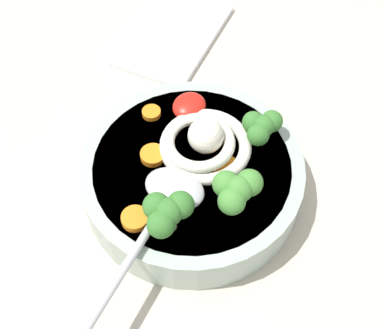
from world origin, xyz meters
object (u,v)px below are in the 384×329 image
(soup_bowl, at_px, (192,177))
(soup_spoon, at_px, (166,202))
(folded_napkin, at_px, (174,36))
(noodle_pile, at_px, (204,143))

(soup_bowl, distance_m, soup_spoon, 0.06)
(soup_spoon, bearing_deg, folded_napkin, -153.10)
(noodle_pile, relative_size, folded_napkin, 0.61)
(soup_bowl, relative_size, folded_napkin, 1.35)
(soup_spoon, height_order, folded_napkin, soup_spoon)
(soup_bowl, height_order, folded_napkin, soup_bowl)
(folded_napkin, bearing_deg, soup_bowl, 36.67)
(noodle_pile, relative_size, soup_spoon, 0.59)
(noodle_pile, bearing_deg, soup_spoon, 2.06)
(noodle_pile, distance_m, soup_spoon, 0.08)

